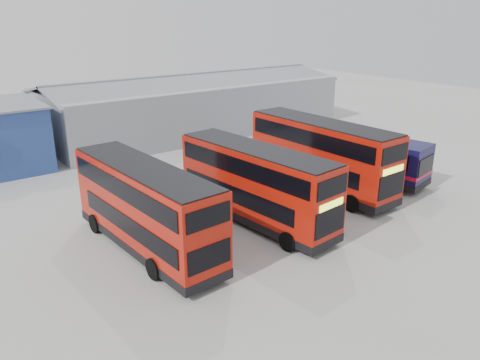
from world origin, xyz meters
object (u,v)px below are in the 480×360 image
Objects in this scene: maintenance_shed at (193,105)px; double_decker_centre at (256,186)px; single_decker_blue at (347,154)px; double_decker_left at (146,209)px; double_decker_right at (321,156)px.

maintenance_shed is 24.20m from double_decker_centre.
maintenance_shed reaches higher than single_decker_blue.
maintenance_shed reaches higher than double_decker_left.
double_decker_right is (13.59, 0.93, 0.13)m from double_decker_left.
single_decker_blue is at bearing 13.93° from double_decker_right.
maintenance_shed is 2.64× the size of double_decker_right.
maintenance_shed is at bearing 61.83° from double_decker_centre.
single_decker_blue is at bearing -176.87° from double_decker_left.
maintenance_shed is 2.77× the size of double_decker_centre.
double_decker_left is 0.95× the size of double_decker_right.
double_decker_centre is 0.89× the size of single_decker_blue.
double_decker_left is 0.89× the size of single_decker_blue.
double_decker_right is 4.22m from single_decker_blue.
double_decker_right is (-2.42, -20.75, -0.18)m from maintenance_shed.
single_decker_blue is (1.57, -19.65, -0.98)m from maintenance_shed.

